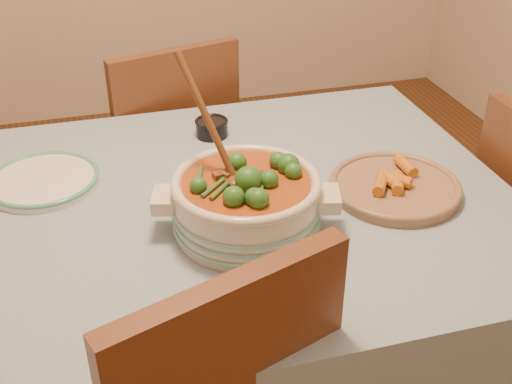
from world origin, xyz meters
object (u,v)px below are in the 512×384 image
(white_plate, at_px, (43,180))
(condiment_bowl, at_px, (212,127))
(dining_table, at_px, (167,240))
(fried_plate, at_px, (395,185))
(chair_far, at_px, (168,150))
(stew_casserole, at_px, (246,199))

(white_plate, bearing_deg, condiment_bowl, 18.34)
(dining_table, relative_size, condiment_bowl, 14.31)
(fried_plate, xyz_separation_m, chair_far, (-0.45, 0.80, -0.26))
(condiment_bowl, bearing_deg, fried_plate, -48.77)
(dining_table, height_order, condiment_bowl, condiment_bowl)
(stew_casserole, bearing_deg, condiment_bowl, 87.19)
(white_plate, bearing_deg, fried_plate, -17.79)
(dining_table, xyz_separation_m, fried_plate, (0.55, -0.08, 0.11))
(chair_far, bearing_deg, white_plate, 39.72)
(condiment_bowl, distance_m, fried_plate, 0.55)
(fried_plate, bearing_deg, chair_far, 119.27)
(dining_table, relative_size, fried_plate, 4.68)
(white_plate, height_order, fried_plate, fried_plate)
(fried_plate, bearing_deg, stew_casserole, -171.87)
(stew_casserole, xyz_separation_m, condiment_bowl, (0.02, 0.47, -0.05))
(white_plate, distance_m, chair_far, 0.70)
(stew_casserole, relative_size, fried_plate, 1.15)
(white_plate, xyz_separation_m, fried_plate, (0.82, -0.26, 0.01))
(stew_casserole, relative_size, chair_far, 0.45)
(condiment_bowl, xyz_separation_m, fried_plate, (0.36, -0.42, -0.01))
(chair_far, bearing_deg, condiment_bowl, 87.05)
(dining_table, height_order, white_plate, white_plate)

